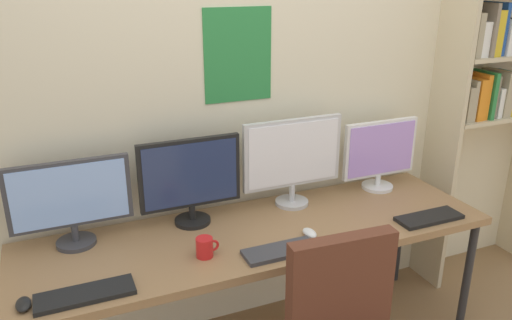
# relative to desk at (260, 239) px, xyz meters

# --- Properties ---
(wall_back) EXTENTS (4.71, 0.11, 2.60)m
(wall_back) POSITION_rel_desk_xyz_m (0.00, 0.42, 0.61)
(wall_back) COLOR beige
(wall_back) RESTS_ON ground_plane
(desk) EXTENTS (2.31, 0.68, 0.74)m
(desk) POSITION_rel_desk_xyz_m (0.00, 0.00, 0.00)
(desk) COLOR #936D47
(desk) RESTS_ON ground_plane
(bookshelf) EXTENTS (0.83, 0.28, 2.14)m
(bookshelf) POSITION_rel_desk_xyz_m (1.64, 0.23, 0.68)
(bookshelf) COLOR beige
(bookshelf) RESTS_ON ground_plane
(monitor_far_left) EXTENTS (0.54, 0.18, 0.41)m
(monitor_far_left) POSITION_rel_desk_xyz_m (-0.84, 0.21, 0.28)
(monitor_far_left) COLOR #38383D
(monitor_far_left) RESTS_ON desk
(monitor_center_left) EXTENTS (0.51, 0.18, 0.44)m
(monitor_center_left) POSITION_rel_desk_xyz_m (-0.28, 0.21, 0.29)
(monitor_center_left) COLOR black
(monitor_center_left) RESTS_ON desk
(monitor_center_right) EXTENTS (0.56, 0.18, 0.48)m
(monitor_center_right) POSITION_rel_desk_xyz_m (0.28, 0.21, 0.32)
(monitor_center_right) COLOR silver
(monitor_center_right) RESTS_ON desk
(monitor_far_right) EXTENTS (0.47, 0.18, 0.41)m
(monitor_far_right) POSITION_rel_desk_xyz_m (0.84, 0.21, 0.27)
(monitor_far_right) COLOR silver
(monitor_far_right) RESTS_ON desk
(keyboard_left) EXTENTS (0.38, 0.13, 0.02)m
(keyboard_left) POSITION_rel_desk_xyz_m (-0.84, -0.23, 0.06)
(keyboard_left) COLOR black
(keyboard_left) RESTS_ON desk
(keyboard_center) EXTENTS (0.34, 0.13, 0.02)m
(keyboard_center) POSITION_rel_desk_xyz_m (0.00, -0.23, 0.06)
(keyboard_center) COLOR #38383D
(keyboard_center) RESTS_ON desk
(keyboard_right) EXTENTS (0.35, 0.13, 0.02)m
(keyboard_right) POSITION_rel_desk_xyz_m (0.84, -0.23, 0.06)
(keyboard_right) COLOR black
(keyboard_right) RESTS_ON desk
(mouse_left_side) EXTENTS (0.06, 0.10, 0.03)m
(mouse_left_side) POSITION_rel_desk_xyz_m (-1.06, -0.21, 0.07)
(mouse_left_side) COLOR black
(mouse_left_side) RESTS_ON desk
(mouse_right_side) EXTENTS (0.06, 0.10, 0.03)m
(mouse_right_side) POSITION_rel_desk_xyz_m (0.20, -0.14, 0.07)
(mouse_right_side) COLOR silver
(mouse_right_side) RESTS_ON desk
(coffee_mug) EXTENTS (0.11, 0.08, 0.09)m
(coffee_mug) POSITION_rel_desk_xyz_m (-0.32, -0.13, 0.09)
(coffee_mug) COLOR red
(coffee_mug) RESTS_ON desk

